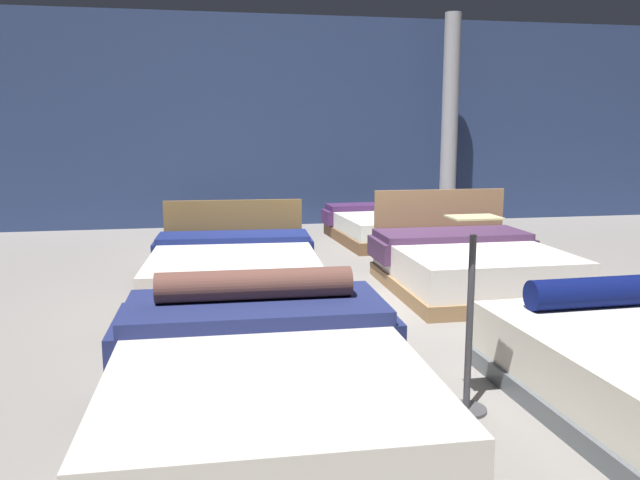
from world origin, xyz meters
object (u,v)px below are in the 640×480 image
at_px(bed_0, 264,394).
at_px(bed_4, 227,232).
at_px(bed_3, 469,266).
at_px(bed_5, 388,227).
at_px(support_pillar, 450,122).
at_px(price_sign, 469,337).
at_px(bed_2, 234,275).

xyz_separation_m(bed_0, bed_4, (0.06, 5.76, -0.08)).
relative_size(bed_3, bed_5, 0.99).
relative_size(bed_0, support_pillar, 0.62).
bearing_deg(price_sign, bed_0, -169.42).
distance_m(bed_2, bed_5, 3.80).
distance_m(bed_2, bed_4, 2.83).
distance_m(bed_2, price_sign, 2.97).
bearing_deg(bed_4, bed_0, -89.24).
relative_size(bed_4, price_sign, 1.79).
xyz_separation_m(bed_5, support_pillar, (1.42, 1.28, 1.54)).
height_order(bed_2, bed_3, bed_3).
height_order(bed_3, bed_4, bed_3).
bearing_deg(bed_5, bed_3, -93.17).
xyz_separation_m(bed_3, bed_5, (0.01, 2.94, -0.04)).
relative_size(bed_0, bed_2, 1.02).
relative_size(bed_5, price_sign, 1.72).
xyz_separation_m(bed_4, price_sign, (1.15, -5.54, 0.23)).
height_order(bed_4, price_sign, price_sign).
distance_m(bed_3, price_sign, 2.96).
xyz_separation_m(price_sign, support_pillar, (2.63, 6.92, 1.30)).
distance_m(bed_0, price_sign, 1.24).
xyz_separation_m(bed_0, bed_2, (0.00, 2.93, -0.04)).
relative_size(bed_5, support_pillar, 0.57).
xyz_separation_m(bed_0, bed_5, (2.42, 5.87, -0.09)).
relative_size(bed_0, bed_3, 1.11).
distance_m(bed_0, bed_3, 3.79).
xyz_separation_m(bed_0, price_sign, (1.21, 0.23, 0.16)).
height_order(bed_0, bed_2, bed_2).
bearing_deg(price_sign, support_pillar, 69.19).
relative_size(price_sign, support_pillar, 0.33).
height_order(bed_5, support_pillar, support_pillar).
distance_m(bed_3, bed_4, 3.68).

